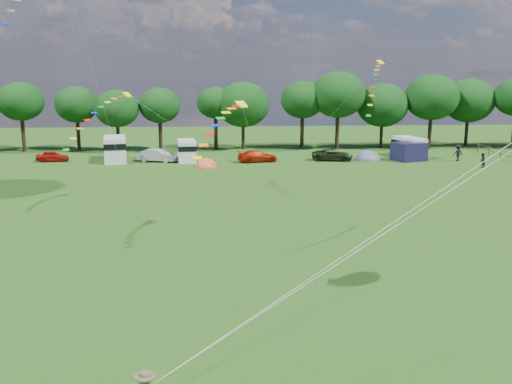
{
  "coord_description": "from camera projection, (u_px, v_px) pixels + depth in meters",
  "views": [
    {
      "loc": [
        -2.04,
        -20.26,
        9.87
      ],
      "look_at": [
        0.0,
        8.0,
        4.0
      ],
      "focal_mm": 40.0,
      "sensor_mm": 36.0,
      "label": 1
    }
  ],
  "objects": [
    {
      "name": "ground_plane",
      "position": [
        271.0,
        336.0,
        21.93
      ],
      "size": [
        180.0,
        180.0,
        0.0
      ],
      "primitive_type": "plane",
      "color": "black",
      "rests_on": "ground"
    },
    {
      "name": "tree_line",
      "position": [
        271.0,
        102.0,
        74.73
      ],
      "size": [
        102.98,
        10.98,
        10.27
      ],
      "color": "black",
      "rests_on": "ground"
    },
    {
      "name": "car_a",
      "position": [
        53.0,
        156.0,
        65.48
      ],
      "size": [
        3.7,
        1.49,
        1.23
      ],
      "primitive_type": "imported",
      "rotation": [
        0.0,
        0.0,
        1.58
      ],
      "color": "#9D0F0A",
      "rests_on": "ground"
    },
    {
      "name": "car_b",
      "position": [
        157.0,
        155.0,
        65.28
      ],
      "size": [
        4.53,
        2.71,
        1.5
      ],
      "primitive_type": "imported",
      "rotation": [
        0.0,
        0.0,
        1.29
      ],
      "color": "#9C9DA6",
      "rests_on": "ground"
    },
    {
      "name": "car_c",
      "position": [
        257.0,
        156.0,
        65.23
      ],
      "size": [
        4.7,
        2.76,
        1.32
      ],
      "primitive_type": "imported",
      "rotation": [
        0.0,
        0.0,
        1.79
      ],
      "color": "#9B1C05",
      "rests_on": "ground"
    },
    {
      "name": "car_d",
      "position": [
        332.0,
        155.0,
        66.26
      ],
      "size": [
        5.16,
        3.07,
        1.32
      ],
      "primitive_type": "imported",
      "rotation": [
        0.0,
        0.0,
        1.38
      ],
      "color": "black",
      "rests_on": "ground"
    },
    {
      "name": "campervan_b",
      "position": [
        115.0,
        148.0,
        65.6
      ],
      "size": [
        3.37,
        6.06,
        2.81
      ],
      "rotation": [
        0.0,
        0.0,
        1.74
      ],
      "color": "silver",
      "rests_on": "ground"
    },
    {
      "name": "campervan_c",
      "position": [
        187.0,
        150.0,
        65.96
      ],
      "size": [
        2.5,
        5.02,
        2.38
      ],
      "rotation": [
        0.0,
        0.0,
        1.66
      ],
      "color": "silver",
      "rests_on": "ground"
    },
    {
      "name": "campervan_d",
      "position": [
        409.0,
        146.0,
        68.93
      ],
      "size": [
        3.14,
        5.26,
        2.41
      ],
      "rotation": [
        0.0,
        0.0,
        1.8
      ],
      "color": "silver",
      "rests_on": "ground"
    },
    {
      "name": "tent_orange",
      "position": [
        206.0,
        167.0,
        61.64
      ],
      "size": [
        2.52,
        2.76,
        1.97
      ],
      "color": "#CE5426",
      "rests_on": "ground"
    },
    {
      "name": "tent_greyblue",
      "position": [
        368.0,
        160.0,
        66.81
      ],
      "size": [
        3.02,
        3.3,
        2.24
      ],
      "color": "#475265",
      "rests_on": "ground"
    },
    {
      "name": "awning_navy",
      "position": [
        409.0,
        152.0,
        66.23
      ],
      "size": [
        4.08,
        3.7,
        2.1
      ],
      "primitive_type": "cube",
      "rotation": [
        0.0,
        0.0,
        0.35
      ],
      "color": "#161432",
      "rests_on": "ground"
    },
    {
      "name": "streamer_kite_b",
      "position": [
        103.0,
        111.0,
        40.5
      ],
      "size": [
        4.22,
        4.66,
        3.78
      ],
      "rotation": [
        0.0,
        0.0,
        0.9
      ],
      "color": "#F9FF00",
      "rests_on": "ground"
    },
    {
      "name": "streamer_kite_c",
      "position": [
        225.0,
        119.0,
        31.82
      ],
      "size": [
        3.21,
        4.94,
        2.81
      ],
      "rotation": [
        0.0,
        0.0,
        0.55
      ],
      "color": "yellow",
      "rests_on": "ground"
    },
    {
      "name": "walker_a",
      "position": [
        482.0,
        160.0,
        61.24
      ],
      "size": [
        0.89,
        0.75,
        1.58
      ],
      "primitive_type": "imported",
      "rotation": [
        0.0,
        0.0,
        3.58
      ],
      "color": "black",
      "rests_on": "ground"
    },
    {
      "name": "walker_b",
      "position": [
        458.0,
        153.0,
        65.93
      ],
      "size": [
        1.36,
        0.92,
        1.93
      ],
      "primitive_type": "imported",
      "rotation": [
        0.0,
        0.0,
        3.44
      ],
      "color": "black",
      "rests_on": "ground"
    },
    {
      "name": "streamer_kite_d",
      "position": [
        376.0,
        78.0,
        44.67
      ],
      "size": [
        2.62,
        4.99,
        4.26
      ],
      "rotation": [
        0.0,
        0.0,
        0.56
      ],
      "color": "#FFF804",
      "rests_on": "ground"
    }
  ]
}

